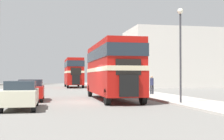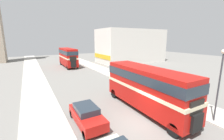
{
  "view_description": "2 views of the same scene",
  "coord_description": "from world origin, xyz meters",
  "px_view_note": "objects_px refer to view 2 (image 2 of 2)",
  "views": [
    {
      "loc": [
        -2.36,
        -20.96,
        1.73
      ],
      "look_at": [
        2.12,
        1.63,
        2.21
      ],
      "focal_mm": 50.0,
      "sensor_mm": 36.0,
      "label": 1
    },
    {
      "loc": [
        -7.34,
        -8.55,
        6.72
      ],
      "look_at": [
        2.12,
        8.18,
        2.74
      ],
      "focal_mm": 24.0,
      "sensor_mm": 36.0,
      "label": 2
    }
  ],
  "objects_px": {
    "car_parked_mid": "(87,115)",
    "pedestrian_walking": "(148,81)",
    "street_lamp": "(220,75)",
    "bicycle_on_pavement": "(122,75)",
    "double_decker_bus": "(146,85)",
    "bus_distant": "(68,56)"
  },
  "relations": [
    {
      "from": "car_parked_mid",
      "to": "pedestrian_walking",
      "type": "bearing_deg",
      "value": 22.34
    },
    {
      "from": "pedestrian_walking",
      "to": "street_lamp",
      "type": "height_order",
      "value": "street_lamp"
    },
    {
      "from": "car_parked_mid",
      "to": "bicycle_on_pavement",
      "type": "relative_size",
      "value": 2.46
    },
    {
      "from": "double_decker_bus",
      "to": "pedestrian_walking",
      "type": "distance_m",
      "value": 6.71
    },
    {
      "from": "pedestrian_walking",
      "to": "bicycle_on_pavement",
      "type": "relative_size",
      "value": 0.95
    },
    {
      "from": "bicycle_on_pavement",
      "to": "street_lamp",
      "type": "relative_size",
      "value": 0.3
    },
    {
      "from": "bus_distant",
      "to": "car_parked_mid",
      "type": "xyz_separation_m",
      "value": [
        -4.97,
        -26.66,
        -1.86
      ]
    },
    {
      "from": "street_lamp",
      "to": "bicycle_on_pavement",
      "type": "bearing_deg",
      "value": 85.14
    },
    {
      "from": "car_parked_mid",
      "to": "street_lamp",
      "type": "bearing_deg",
      "value": -27.55
    },
    {
      "from": "bus_distant",
      "to": "street_lamp",
      "type": "height_order",
      "value": "street_lamp"
    },
    {
      "from": "car_parked_mid",
      "to": "pedestrian_walking",
      "type": "distance_m",
      "value": 11.31
    },
    {
      "from": "car_parked_mid",
      "to": "street_lamp",
      "type": "distance_m",
      "value": 10.93
    },
    {
      "from": "bicycle_on_pavement",
      "to": "street_lamp",
      "type": "xyz_separation_m",
      "value": [
        -1.34,
        -15.79,
        3.47
      ]
    },
    {
      "from": "double_decker_bus",
      "to": "pedestrian_walking",
      "type": "xyz_separation_m",
      "value": [
        4.63,
        4.65,
        -1.38
      ]
    },
    {
      "from": "bus_distant",
      "to": "pedestrian_walking",
      "type": "height_order",
      "value": "bus_distant"
    },
    {
      "from": "street_lamp",
      "to": "car_parked_mid",
      "type": "bearing_deg",
      "value": 152.45
    },
    {
      "from": "bus_distant",
      "to": "street_lamp",
      "type": "bearing_deg",
      "value": -82.22
    },
    {
      "from": "pedestrian_walking",
      "to": "bicycle_on_pavement",
      "type": "bearing_deg",
      "value": 88.68
    },
    {
      "from": "car_parked_mid",
      "to": "street_lamp",
      "type": "relative_size",
      "value": 0.74
    },
    {
      "from": "bus_distant",
      "to": "car_parked_mid",
      "type": "distance_m",
      "value": 27.19
    },
    {
      "from": "double_decker_bus",
      "to": "car_parked_mid",
      "type": "relative_size",
      "value": 2.34
    },
    {
      "from": "double_decker_bus",
      "to": "street_lamp",
      "type": "bearing_deg",
      "value": -52.48
    }
  ]
}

